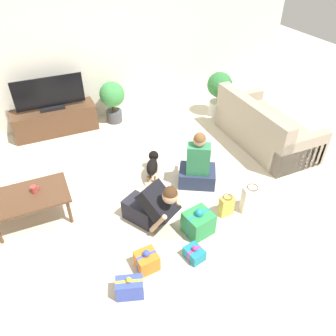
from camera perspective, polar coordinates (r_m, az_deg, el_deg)
ground_plane at (r=4.63m, az=-4.50°, el=-5.20°), size 16.00×16.00×0.00m
wall_back at (r=6.25m, az=-14.05°, el=19.36°), size 8.40×0.06×2.60m
sofa_right at (r=5.81m, az=16.33°, el=6.52°), size 0.92×1.81×0.83m
coffee_table at (r=4.43m, az=-23.04°, el=-4.83°), size 0.96×0.62×0.40m
tv_console at (r=6.29m, az=-19.00°, el=7.86°), size 1.44×0.46×0.46m
tv at (r=6.08m, az=-19.91°, el=11.79°), size 1.17×0.20×0.57m
potted_plant_corner_right at (r=6.52m, az=8.90°, el=13.26°), size 0.48×0.48×0.85m
potted_plant_back_right at (r=6.27m, az=-9.66°, el=11.91°), size 0.46×0.46×0.78m
person_kneeling at (r=4.04m, az=-2.74°, el=-6.56°), size 0.64×0.79×0.75m
person_sitting at (r=4.68m, az=5.20°, el=0.28°), size 0.65×0.62×0.89m
dog at (r=4.90m, az=-2.71°, el=0.67°), size 0.34×0.53×0.32m
gift_box_a at (r=4.08m, az=5.30°, el=-9.47°), size 0.38×0.36×0.38m
gift_box_b at (r=3.77m, az=-3.73°, el=-15.81°), size 0.25×0.24×0.27m
gift_box_c at (r=3.88m, az=4.60°, el=-14.62°), size 0.22×0.25×0.19m
gift_box_d at (r=3.59m, az=-6.68°, el=-19.99°), size 0.32×0.24×0.28m
gift_bag_a at (r=4.36m, az=10.14°, el=-6.48°), size 0.19×0.13×0.31m
gift_bag_b at (r=4.44m, az=14.14°, el=-5.29°), size 0.24×0.17×0.41m
mug at (r=4.40m, az=-22.28°, el=-3.41°), size 0.12×0.08×0.09m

